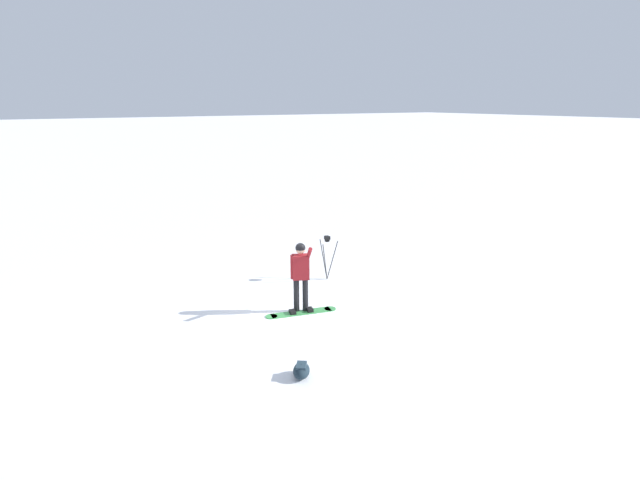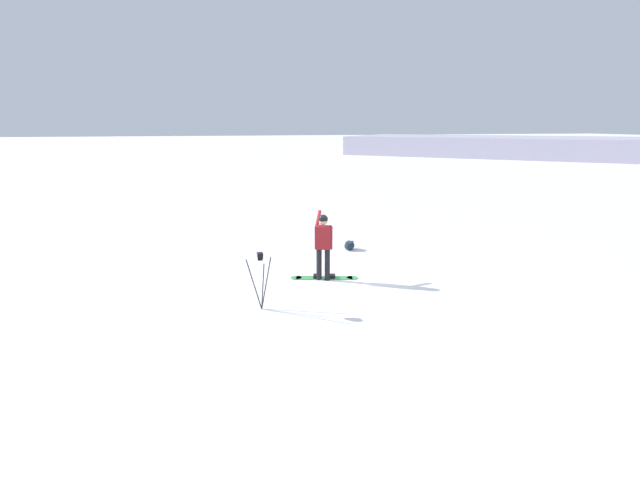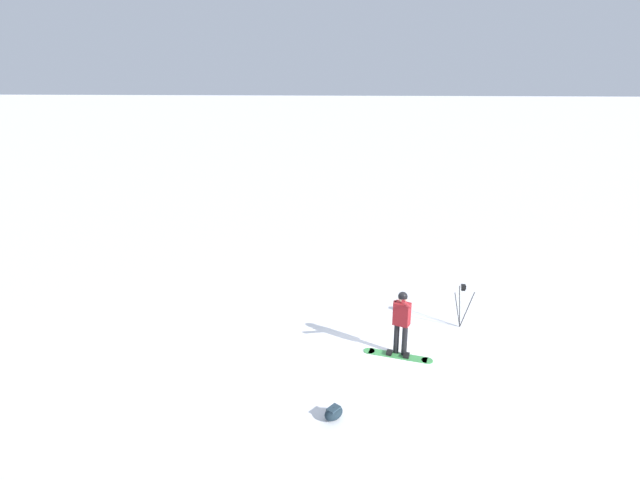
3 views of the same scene
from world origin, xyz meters
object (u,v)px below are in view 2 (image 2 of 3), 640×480
at_px(gear_bag_large, 349,245).
at_px(snowboarder, 323,240).
at_px(snowboard, 324,277).
at_px(camera_tripod, 260,269).

bearing_deg(gear_bag_large, snowboarder, 59.62).
distance_m(snowboard, camera_tripod, 2.71).
height_order(snowboarder, gear_bag_large, snowboarder).
relative_size(snowboarder, gear_bag_large, 3.16).
height_order(snowboard, gear_bag_large, gear_bag_large).
relative_size(snowboard, gear_bag_large, 3.11).
height_order(snowboarder, camera_tripod, snowboarder).
relative_size(snowboarder, camera_tripod, 1.37).
bearing_deg(snowboarder, gear_bag_large, -120.38).
bearing_deg(gear_bag_large, camera_tripod, 51.72).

